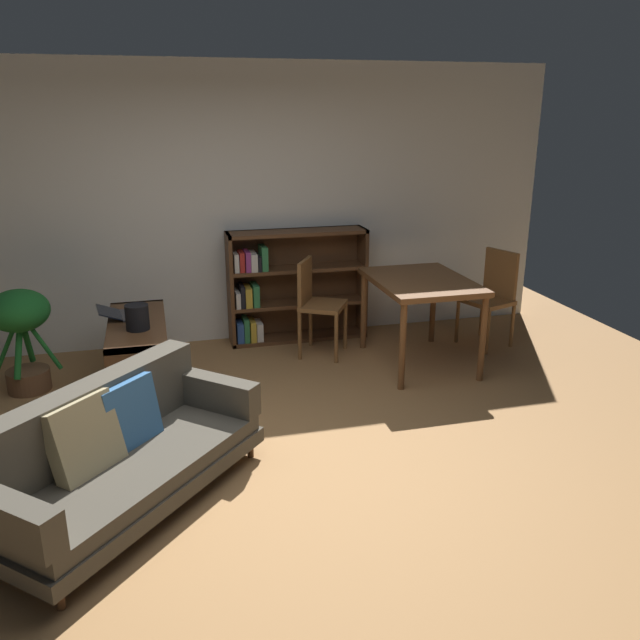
{
  "coord_description": "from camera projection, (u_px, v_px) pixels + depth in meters",
  "views": [
    {
      "loc": [
        -0.65,
        -3.69,
        2.27
      ],
      "look_at": [
        0.52,
        0.82,
        0.74
      ],
      "focal_mm": 36.45,
      "sensor_mm": 36.0,
      "label": 1
    }
  ],
  "objects": [
    {
      "name": "dining_table",
      "position": [
        421.0,
        289.0,
        5.84
      ],
      "size": [
        0.83,
        1.13,
        0.81
      ],
      "color": "brown",
      "rests_on": "ground_plane"
    },
    {
      "name": "back_wall_panel",
      "position": [
        220.0,
        206.0,
        6.32
      ],
      "size": [
        6.8,
        0.1,
        2.7
      ],
      "primitive_type": "cube",
      "color": "silver",
      "rests_on": "ground_plane"
    },
    {
      "name": "open_laptop",
      "position": [
        125.0,
        314.0,
        5.4
      ],
      "size": [
        0.43,
        0.38,
        0.09
      ],
      "color": "#333338",
      "rests_on": "media_console"
    },
    {
      "name": "media_console",
      "position": [
        140.0,
        358.0,
        5.36
      ],
      "size": [
        0.46,
        1.24,
        0.61
      ],
      "color": "#56351E",
      "rests_on": "ground_plane"
    },
    {
      "name": "ground_plane",
      "position": [
        275.0,
        470.0,
        4.26
      ],
      "size": [
        8.16,
        8.16,
        0.0
      ],
      "primitive_type": "plane",
      "color": "#9E7042"
    },
    {
      "name": "dining_chair_near",
      "position": [
        492.0,
        293.0,
        6.41
      ],
      "size": [
        0.51,
        0.54,
        0.94
      ],
      "color": "brown",
      "rests_on": "ground_plane"
    },
    {
      "name": "fabric_couch",
      "position": [
        116.0,
        452.0,
        3.84
      ],
      "size": [
        1.74,
        1.8,
        0.72
      ],
      "color": "#56351E",
      "rests_on": "ground_plane"
    },
    {
      "name": "potted_floor_plant",
      "position": [
        21.0,
        326.0,
        5.3
      ],
      "size": [
        0.54,
        0.49,
        0.87
      ],
      "color": "brown",
      "rests_on": "ground_plane"
    },
    {
      "name": "desk_speaker",
      "position": [
        137.0,
        317.0,
        5.06
      ],
      "size": [
        0.18,
        0.18,
        0.2
      ],
      "color": "black",
      "rests_on": "media_console"
    },
    {
      "name": "dining_chair_far",
      "position": [
        316.0,
        300.0,
        6.13
      ],
      "size": [
        0.55,
        0.56,
        0.92
      ],
      "color": "brown",
      "rests_on": "ground_plane"
    },
    {
      "name": "bookshelf",
      "position": [
        287.0,
        286.0,
        6.55
      ],
      "size": [
        1.39,
        0.32,
        1.12
      ],
      "color": "#56351E",
      "rests_on": "ground_plane"
    }
  ]
}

